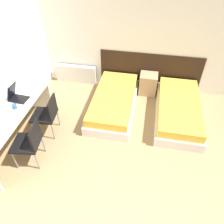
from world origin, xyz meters
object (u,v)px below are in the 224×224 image
at_px(bed_near_window, 114,102).
at_px(chair_near_notebook, 29,141).
at_px(nightstand, 148,84).
at_px(laptop, 16,96).
at_px(chair_near_laptop, 47,113).
at_px(bed_near_door, 178,110).

relative_size(bed_near_window, chair_near_notebook, 2.27).
bearing_deg(chair_near_notebook, bed_near_window, 47.61).
height_order(nightstand, laptop, laptop).
height_order(nightstand, chair_near_laptop, chair_near_laptop).
relative_size(chair_near_laptop, chair_near_notebook, 1.00).
relative_size(nightstand, laptop, 1.49).
height_order(bed_near_window, bed_near_door, same).
relative_size(bed_near_door, laptop, 5.58).
bearing_deg(bed_near_door, bed_near_window, 180.00).
distance_m(chair_near_laptop, chair_near_notebook, 0.73).
bearing_deg(bed_near_door, laptop, -162.87).
bearing_deg(nightstand, bed_near_door, -47.71).
distance_m(bed_near_window, nightstand, 1.07).
relative_size(bed_near_door, nightstand, 3.75).
distance_m(bed_near_door, chair_near_notebook, 3.12).
height_order(bed_near_door, chair_near_notebook, chair_near_notebook).
height_order(chair_near_notebook, laptop, laptop).
bearing_deg(laptop, bed_near_door, 21.30).
height_order(bed_near_window, nightstand, nightstand).
height_order(bed_near_window, chair_near_notebook, chair_near_notebook).
xyz_separation_m(chair_near_laptop, chair_near_notebook, (-0.00, -0.73, 0.00)).
relative_size(bed_near_door, chair_near_notebook, 2.27).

